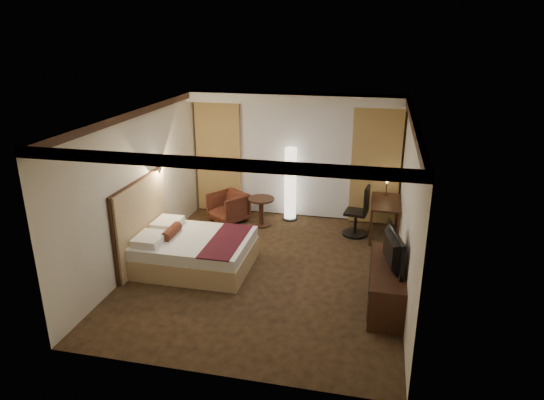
% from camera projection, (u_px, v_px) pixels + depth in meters
% --- Properties ---
extents(floor, '(4.50, 5.50, 0.01)m').
position_uv_depth(floor, '(267.00, 270.00, 8.38)').
color(floor, black).
rests_on(floor, ground).
extents(ceiling, '(4.50, 5.50, 0.01)m').
position_uv_depth(ceiling, '(266.00, 114.00, 7.47)').
color(ceiling, white).
rests_on(ceiling, back_wall).
extents(back_wall, '(4.50, 0.02, 2.70)m').
position_uv_depth(back_wall, '(296.00, 156.00, 10.45)').
color(back_wall, beige).
rests_on(back_wall, floor).
extents(left_wall, '(0.02, 5.50, 2.70)m').
position_uv_depth(left_wall, '(140.00, 187.00, 8.39)').
color(left_wall, beige).
rests_on(left_wall, floor).
extents(right_wall, '(0.02, 5.50, 2.70)m').
position_uv_depth(right_wall, '(409.00, 207.00, 7.46)').
color(right_wall, beige).
rests_on(right_wall, floor).
extents(crown_molding, '(4.50, 5.50, 0.12)m').
position_uv_depth(crown_molding, '(266.00, 118.00, 7.49)').
color(crown_molding, black).
rests_on(crown_molding, ceiling).
extents(soffit, '(4.50, 0.50, 0.20)m').
position_uv_depth(soffit, '(295.00, 99.00, 9.80)').
color(soffit, white).
rests_on(soffit, ceiling).
extents(curtain_sheer, '(2.48, 0.04, 2.45)m').
position_uv_depth(curtain_sheer, '(295.00, 161.00, 10.41)').
color(curtain_sheer, silver).
rests_on(curtain_sheer, back_wall).
extents(curtain_left_drape, '(1.00, 0.14, 2.45)m').
position_uv_depth(curtain_left_drape, '(219.00, 157.00, 10.71)').
color(curtain_left_drape, tan).
rests_on(curtain_left_drape, back_wall).
extents(curtain_right_drape, '(1.00, 0.14, 2.45)m').
position_uv_depth(curtain_right_drape, '(376.00, 166.00, 10.01)').
color(curtain_right_drape, tan).
rests_on(curtain_right_drape, back_wall).
extents(wall_sconce, '(0.24, 0.24, 0.24)m').
position_uv_depth(wall_sconce, '(163.00, 164.00, 8.82)').
color(wall_sconce, white).
rests_on(wall_sconce, left_wall).
extents(bed, '(1.90, 1.48, 0.56)m').
position_uv_depth(bed, '(196.00, 252.00, 8.41)').
color(bed, white).
rests_on(bed, floor).
extents(headboard, '(0.12, 1.78, 1.50)m').
position_uv_depth(headboard, '(142.00, 222.00, 8.45)').
color(headboard, tan).
rests_on(headboard, floor).
extents(armchair, '(0.92, 0.91, 0.70)m').
position_uv_depth(armchair, '(228.00, 206.00, 10.37)').
color(armchair, '#441C14').
rests_on(armchair, floor).
extents(side_table, '(0.55, 0.55, 0.61)m').
position_uv_depth(side_table, '(261.00, 212.00, 10.18)').
color(side_table, black).
rests_on(side_table, floor).
extents(floor_lamp, '(0.34, 0.34, 1.61)m').
position_uv_depth(floor_lamp, '(290.00, 184.00, 10.35)').
color(floor_lamp, white).
rests_on(floor_lamp, floor).
extents(desk, '(0.55, 1.10, 0.75)m').
position_uv_depth(desk, '(384.00, 219.00, 9.61)').
color(desk, black).
rests_on(desk, floor).
extents(desk_lamp, '(0.18, 0.18, 0.34)m').
position_uv_depth(desk_lamp, '(387.00, 187.00, 9.80)').
color(desk_lamp, '#FFD899').
rests_on(desk_lamp, desk).
extents(office_chair, '(0.57, 0.57, 1.05)m').
position_uv_depth(office_chair, '(356.00, 211.00, 9.63)').
color(office_chair, black).
rests_on(office_chair, floor).
extents(dresser, '(0.50, 1.65, 0.64)m').
position_uv_depth(dresser, '(387.00, 284.00, 7.27)').
color(dresser, black).
rests_on(dresser, floor).
extents(television, '(0.78, 1.11, 0.13)m').
position_uv_depth(television, '(388.00, 247.00, 7.07)').
color(television, black).
rests_on(television, dresser).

